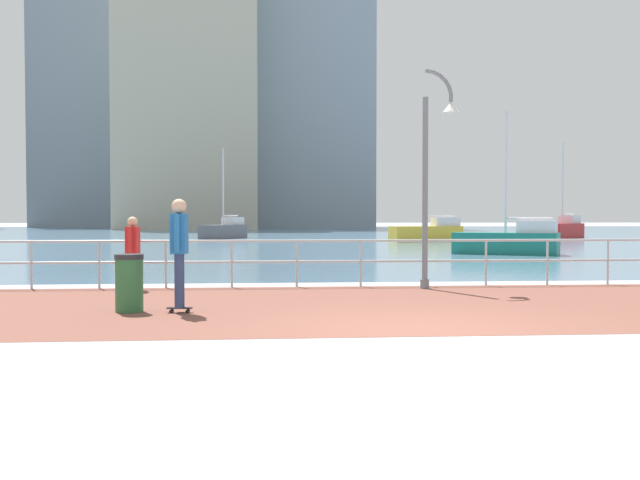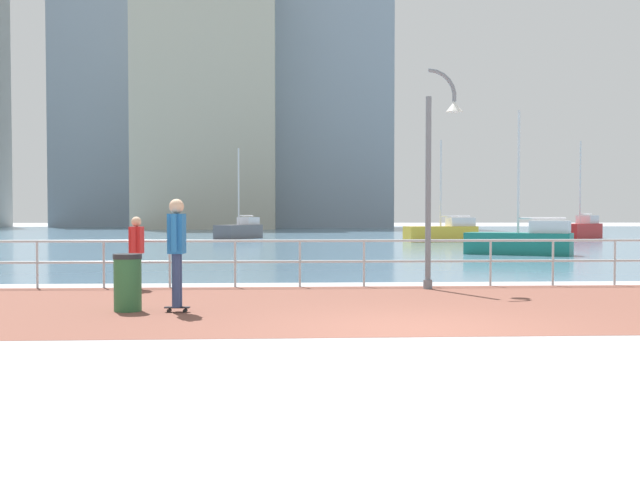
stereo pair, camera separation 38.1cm
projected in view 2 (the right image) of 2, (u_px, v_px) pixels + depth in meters
name	position (u px, v px, depth m)	size (l,w,h in m)	color
ground	(308.00, 239.00, 49.89)	(220.00, 220.00, 0.00)	#9E9EA3
brick_paving	(386.00, 305.00, 12.71)	(28.00, 6.73, 0.01)	brown
harbor_water	(303.00, 234.00, 60.98)	(180.00, 88.00, 0.00)	slate
waterfront_railing	(364.00, 254.00, 16.04)	(25.25, 0.06, 1.03)	#B2BCC1
lamppost	(437.00, 167.00, 15.46)	(0.82, 0.36, 4.63)	slate
skateboarder	(177.00, 244.00, 11.73)	(0.41, 0.55, 1.81)	black
bystander	(137.00, 247.00, 15.43)	(0.26, 0.56, 1.53)	#4C4C51
trash_bin	(128.00, 282.00, 11.89)	(0.46, 0.46, 0.93)	#2D6638
sailboat_ivory	(581.00, 229.00, 50.15)	(4.28, 4.42, 6.60)	#B21E1E
sailboat_teal	(522.00, 241.00, 29.08)	(4.16, 3.08, 5.71)	#197266
sailboat_red	(443.00, 232.00, 43.81)	(4.48, 2.21, 6.03)	gold
sailboat_yellow	(240.00, 230.00, 49.86)	(3.17, 4.48, 6.10)	#595960
tower_slate	(118.00, 106.00, 105.85)	(15.49, 15.69, 36.31)	#8493A3
tower_glass	(207.00, 96.00, 86.73)	(15.96, 12.06, 32.94)	#B2AD99
tower_beige	(325.00, 78.00, 95.12)	(16.45, 10.36, 40.31)	#8493A3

